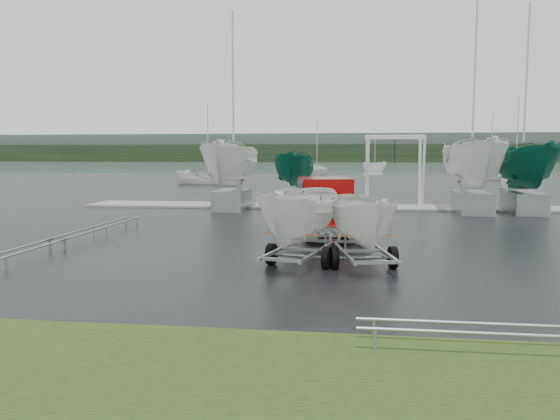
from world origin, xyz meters
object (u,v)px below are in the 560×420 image
Objects in this scene: trailer_hitched at (363,178)px; trailer_parked at (301,168)px; boat_hoist at (394,161)px; pickup_truck at (327,204)px.

trailer_hitched is 0.90× the size of trailer_parked.
boat_hoist is at bearing 71.98° from trailer_hitched.
boat_hoist is (3.72, 16.34, -0.05)m from trailer_parked.
boat_hoist is (2.03, 16.35, 0.22)m from trailer_hitched.
pickup_truck is 1.33× the size of trailer_parked.
trailer_hitched is 1.71m from trailer_parked.
pickup_truck is 1.61× the size of boat_hoist.
boat_hoist is at bearing 60.40° from pickup_truck.
boat_hoist is at bearing 89.58° from trailer_parked.
trailer_hitched reaches higher than boat_hoist.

